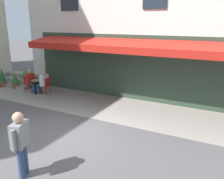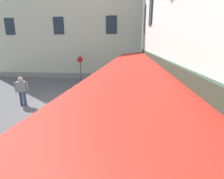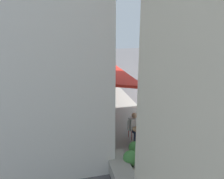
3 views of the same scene
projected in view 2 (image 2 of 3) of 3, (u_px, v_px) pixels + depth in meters
The scene contains 15 objects.
ground_plane at pixel (63, 103), 10.51m from camera, with size 70.00×70.00×0.00m, color #565456.
sidewalk_cafe_terrace at pixel (109, 132), 6.97m from camera, with size 20.50×3.20×0.01m, color gray.
corner_building_facade at pixel (74, 14), 21.53m from camera, with size 10.12×17.00×15.00m.
back_alley_steps at pixel (136, 80), 16.21m from camera, with size 2.40×1.75×0.60m.
cafe_table_near_entrance at pixel (123, 83), 14.08m from camera, with size 0.60×0.60×0.75m.
cafe_chair_red_facing_street at pixel (123, 80), 14.67m from camera, with size 0.41×0.41×0.91m.
cafe_chair_red_under_awning at pixel (123, 84), 13.45m from camera, with size 0.45×0.45×0.91m.
seated_patron_in_red at pixel (123, 79), 14.43m from camera, with size 0.53×0.65×1.28m.
seated_companion_in_white at pixel (123, 81), 13.62m from camera, with size 0.61×0.70×1.35m.
walking_pedestrian_in_grey at pixel (22, 89), 9.83m from camera, with size 0.45×0.68×1.74m.
no_parking_sign at pixel (80, 63), 16.94m from camera, with size 0.09×0.59×2.60m.
potted_plant_mid_terrace at pixel (135, 78), 15.68m from camera, with size 0.56×0.56×0.90m.
potted_plant_entrance_left at pixel (126, 79), 15.89m from camera, with size 0.41×0.41×0.95m.
potted_plant_under_sign at pixel (125, 76), 16.77m from camera, with size 0.41×0.41×1.13m.
potted_plant_by_steps at pixel (131, 80), 15.15m from camera, with size 0.49×0.49×0.88m.
Camera 2 is at (-9.48, -4.33, 3.47)m, focal length 26.85 mm.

